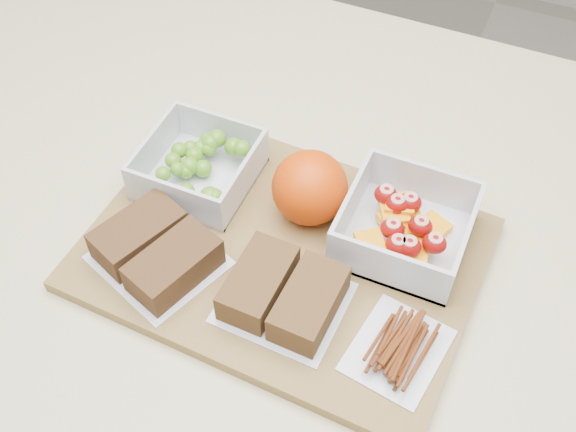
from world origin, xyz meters
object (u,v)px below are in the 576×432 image
sandwich_bag_left (156,250)px  pretzel_bag (399,345)px  orange (310,188)px  sandwich_bag_center (284,293)px  grape_container (201,166)px  fruit_container (405,228)px  cutting_board (282,254)px

sandwich_bag_left → pretzel_bag: 0.27m
orange → sandwich_bag_center: orange is taller
grape_container → fruit_container: 0.25m
pretzel_bag → sandwich_bag_left: bearing=179.7°
cutting_board → pretzel_bag: (0.15, -0.07, 0.02)m
sandwich_bag_center → pretzel_bag: sandwich_bag_center is taller
sandwich_bag_left → sandwich_bag_center: (0.15, 0.00, -0.00)m
grape_container → sandwich_bag_left: (0.01, -0.13, -0.00)m
grape_container → sandwich_bag_left: grape_container is taller
grape_container → sandwich_bag_center: size_ratio=0.97×
cutting_board → fruit_container: size_ratio=3.13×
fruit_container → orange: size_ratio=1.58×
grape_container → sandwich_bag_center: (0.16, -0.12, -0.00)m
pretzel_bag → sandwich_bag_center: bearing=177.4°
fruit_container → sandwich_bag_left: bearing=-150.5°
grape_container → sandwich_bag_center: 0.20m
fruit_container → pretzel_bag: size_ratio=1.18×
grape_container → sandwich_bag_center: grape_container is taller
cutting_board → fruit_container: 0.14m
cutting_board → grape_container: bearing=158.0°
sandwich_bag_left → cutting_board: bearing=29.7°
cutting_board → sandwich_bag_center: bearing=-62.6°
fruit_container → sandwich_bag_center: (-0.09, -0.13, -0.00)m
sandwich_bag_center → pretzel_bag: size_ratio=1.13×
orange → pretzel_bag: size_ratio=0.75×
fruit_container → sandwich_bag_left: 0.27m
sandwich_bag_center → pretzel_bag: (0.13, -0.01, -0.01)m
sandwich_bag_center → sandwich_bag_left: bearing=-178.3°
sandwich_bag_left → sandwich_bag_center: bearing=1.7°
cutting_board → fruit_container: (0.12, 0.07, 0.03)m
fruit_container → sandwich_bag_center: size_ratio=1.05×
fruit_container → grape_container: bearing=-178.4°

